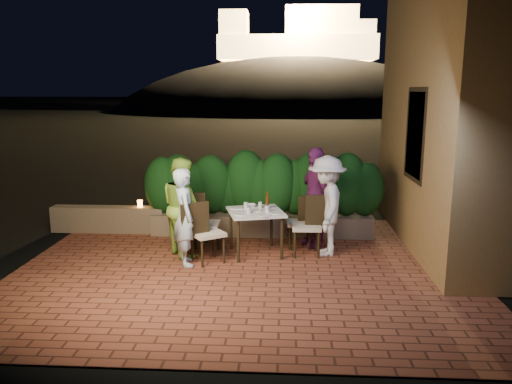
# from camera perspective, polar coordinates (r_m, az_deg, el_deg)

# --- Properties ---
(ground) EXTENTS (400.00, 400.00, 0.00)m
(ground) POSITION_cam_1_polar(r_m,az_deg,el_deg) (7.50, -1.75, -9.91)
(ground) COLOR black
(ground) RESTS_ON ground
(terrace_floor) EXTENTS (7.00, 6.00, 0.15)m
(terrace_floor) POSITION_cam_1_polar(r_m,az_deg,el_deg) (7.98, -1.43, -8.97)
(terrace_floor) COLOR brown
(terrace_floor) RESTS_ON ground
(building_wall) EXTENTS (1.60, 5.00, 5.00)m
(building_wall) POSITION_cam_1_polar(r_m,az_deg,el_deg) (9.43, 22.00, 9.38)
(building_wall) COLOR olive
(building_wall) RESTS_ON ground
(window_pane) EXTENTS (0.08, 1.00, 1.40)m
(window_pane) POSITION_cam_1_polar(r_m,az_deg,el_deg) (8.76, 17.91, 6.27)
(window_pane) COLOR black
(window_pane) RESTS_ON building_wall
(window_frame) EXTENTS (0.06, 1.15, 1.55)m
(window_frame) POSITION_cam_1_polar(r_m,az_deg,el_deg) (8.75, 17.85, 6.27)
(window_frame) COLOR black
(window_frame) RESTS_ON building_wall
(planter) EXTENTS (4.20, 0.55, 0.40)m
(planter) POSITION_cam_1_polar(r_m,az_deg,el_deg) (9.60, 0.64, -3.68)
(planter) COLOR brown
(planter) RESTS_ON ground
(hedge) EXTENTS (4.00, 0.70, 1.10)m
(hedge) POSITION_cam_1_polar(r_m,az_deg,el_deg) (9.43, 0.65, 0.72)
(hedge) COLOR #0F360F
(hedge) RESTS_ON planter
(parapet) EXTENTS (2.20, 0.30, 0.50)m
(parapet) POSITION_cam_1_polar(r_m,az_deg,el_deg) (10.17, -16.52, -3.00)
(parapet) COLOR brown
(parapet) RESTS_ON ground
(hill) EXTENTS (52.00, 40.00, 22.00)m
(hill) POSITION_cam_1_polar(r_m,az_deg,el_deg) (67.30, 4.51, 5.80)
(hill) COLOR black
(hill) RESTS_ON ground
(fortress) EXTENTS (26.00, 8.00, 8.00)m
(fortress) POSITION_cam_1_polar(r_m,az_deg,el_deg) (67.41, 4.72, 18.16)
(fortress) COLOR #FFCC7A
(fortress) RESTS_ON hill
(dining_table) EXTENTS (1.07, 1.07, 0.75)m
(dining_table) POSITION_cam_1_polar(r_m,az_deg,el_deg) (8.41, -0.04, -4.64)
(dining_table) COLOR white
(dining_table) RESTS_ON ground
(plate_nw) EXTENTS (0.21, 0.21, 0.01)m
(plate_nw) POSITION_cam_1_polar(r_m,az_deg,el_deg) (8.07, -1.71, -2.56)
(plate_nw) COLOR white
(plate_nw) RESTS_ON dining_table
(plate_sw) EXTENTS (0.24, 0.24, 0.01)m
(plate_sw) POSITION_cam_1_polar(r_m,az_deg,el_deg) (8.51, -2.24, -1.82)
(plate_sw) COLOR white
(plate_sw) RESTS_ON dining_table
(plate_ne) EXTENTS (0.21, 0.21, 0.01)m
(plate_ne) POSITION_cam_1_polar(r_m,az_deg,el_deg) (8.15, 2.16, -2.41)
(plate_ne) COLOR white
(plate_ne) RESTS_ON dining_table
(plate_se) EXTENTS (0.20, 0.20, 0.01)m
(plate_se) POSITION_cam_1_polar(r_m,az_deg,el_deg) (8.58, 1.53, -1.69)
(plate_se) COLOR white
(plate_se) RESTS_ON dining_table
(plate_centre) EXTENTS (0.23, 0.23, 0.01)m
(plate_centre) POSITION_cam_1_polar(r_m,az_deg,el_deg) (8.32, -0.12, -2.11)
(plate_centre) COLOR white
(plate_centre) RESTS_ON dining_table
(plate_front) EXTENTS (0.21, 0.21, 0.01)m
(plate_front) POSITION_cam_1_polar(r_m,az_deg,el_deg) (8.00, 0.97, -2.68)
(plate_front) COLOR white
(plate_front) RESTS_ON dining_table
(glass_nw) EXTENTS (0.06, 0.06, 0.11)m
(glass_nw) POSITION_cam_1_polar(r_m,az_deg,el_deg) (8.11, -0.88, -2.13)
(glass_nw) COLOR silver
(glass_nw) RESTS_ON dining_table
(glass_sw) EXTENTS (0.07, 0.07, 0.12)m
(glass_sw) POSITION_cam_1_polar(r_m,az_deg,el_deg) (8.43, -1.17, -1.57)
(glass_sw) COLOR silver
(glass_sw) RESTS_ON dining_table
(glass_ne) EXTENTS (0.06, 0.06, 0.11)m
(glass_ne) POSITION_cam_1_polar(r_m,az_deg,el_deg) (8.21, 1.27, -1.95)
(glass_ne) COLOR silver
(glass_ne) RESTS_ON dining_table
(glass_se) EXTENTS (0.06, 0.06, 0.11)m
(glass_se) POSITION_cam_1_polar(r_m,az_deg,el_deg) (8.50, 0.48, -1.49)
(glass_se) COLOR silver
(glass_se) RESTS_ON dining_table
(beer_bottle) EXTENTS (0.06, 0.06, 0.31)m
(beer_bottle) POSITION_cam_1_polar(r_m,az_deg,el_deg) (8.38, 1.30, -0.96)
(beer_bottle) COLOR #45240B
(beer_bottle) RESTS_ON dining_table
(bowl) EXTENTS (0.22, 0.22, 0.04)m
(bowl) POSITION_cam_1_polar(r_m,az_deg,el_deg) (8.61, -0.62, -1.54)
(bowl) COLOR white
(bowl) RESTS_ON dining_table
(chair_left_front) EXTENTS (0.65, 0.65, 1.00)m
(chair_left_front) POSITION_cam_1_polar(r_m,az_deg,el_deg) (8.02, -5.56, -4.57)
(chair_left_front) COLOR black
(chair_left_front) RESTS_ON ground
(chair_left_back) EXTENTS (0.49, 0.49, 1.05)m
(chair_left_back) POSITION_cam_1_polar(r_m,az_deg,el_deg) (8.46, -5.88, -3.56)
(chair_left_back) COLOR black
(chair_left_back) RESTS_ON ground
(chair_right_front) EXTENTS (0.49, 0.49, 1.03)m
(chair_right_front) POSITION_cam_1_polar(r_m,az_deg,el_deg) (8.38, 5.77, -3.78)
(chair_right_front) COLOR black
(chair_right_front) RESTS_ON ground
(chair_right_back) EXTENTS (0.45, 0.45, 0.91)m
(chair_right_back) POSITION_cam_1_polar(r_m,az_deg,el_deg) (8.81, 4.94, -3.40)
(chair_right_back) COLOR black
(chair_right_back) RESTS_ON ground
(diner_blue) EXTENTS (0.54, 0.65, 1.55)m
(diner_blue) POSITION_cam_1_polar(r_m,az_deg,el_deg) (7.90, -8.10, -2.84)
(diner_blue) COLOR silver
(diner_blue) RESTS_ON ground
(diner_green) EXTENTS (0.96, 1.01, 1.64)m
(diner_green) POSITION_cam_1_polar(r_m,az_deg,el_deg) (8.40, -8.35, -1.65)
(diner_green) COLOR #89BA3A
(diner_green) RESTS_ON ground
(diner_white) EXTENTS (0.66, 1.10, 1.68)m
(diner_white) POSITION_cam_1_polar(r_m,az_deg,el_deg) (8.37, 8.07, -1.58)
(diner_white) COLOR silver
(diner_white) RESTS_ON ground
(diner_purple) EXTENTS (0.79, 1.12, 1.76)m
(diner_purple) POSITION_cam_1_polar(r_m,az_deg,el_deg) (8.84, 6.78, -0.55)
(diner_purple) COLOR #7C2971
(diner_purple) RESTS_ON ground
(parapet_lamp) EXTENTS (0.10, 0.10, 0.14)m
(parapet_lamp) POSITION_cam_1_polar(r_m,az_deg,el_deg) (9.90, -13.12, -1.31)
(parapet_lamp) COLOR orange
(parapet_lamp) RESTS_ON parapet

